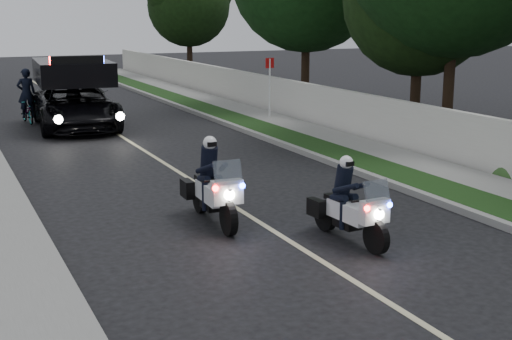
{
  "coord_description": "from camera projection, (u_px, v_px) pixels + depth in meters",
  "views": [
    {
      "loc": [
        -5.71,
        -10.09,
        4.09
      ],
      "look_at": [
        0.07,
        2.39,
        1.0
      ],
      "focal_mm": 49.5,
      "sensor_mm": 36.0,
      "label": 1
    }
  ],
  "objects": [
    {
      "name": "ground",
      "position": [
        310.0,
        254.0,
        12.17
      ],
      "size": [
        120.0,
        120.0,
        0.0
      ],
      "primitive_type": "plane",
      "color": "black",
      "rests_on": "ground"
    },
    {
      "name": "curb_right",
      "position": [
        270.0,
        140.0,
        22.69
      ],
      "size": [
        0.2,
        60.0,
        0.15
      ],
      "primitive_type": "cube",
      "color": "gray",
      "rests_on": "ground"
    },
    {
      "name": "grass_verge",
      "position": [
        290.0,
        138.0,
        22.98
      ],
      "size": [
        1.2,
        60.0,
        0.16
      ],
      "primitive_type": "cube",
      "color": "#193814",
      "rests_on": "ground"
    },
    {
      "name": "sidewalk_right",
      "position": [
        324.0,
        135.0,
        23.51
      ],
      "size": [
        1.4,
        60.0,
        0.16
      ],
      "primitive_type": "cube",
      "color": "gray",
      "rests_on": "ground"
    },
    {
      "name": "property_wall",
      "position": [
        350.0,
        113.0,
        23.78
      ],
      "size": [
        0.22,
        60.0,
        1.5
      ],
      "primitive_type": "cube",
      "color": "beige",
      "rests_on": "ground"
    },
    {
      "name": "curb_left",
      "position": [
        2.0,
        162.0,
        19.33
      ],
      "size": [
        0.2,
        60.0,
        0.15
      ],
      "primitive_type": "cube",
      "color": "gray",
      "rests_on": "ground"
    },
    {
      "name": "lane_marking",
      "position": [
        147.0,
        152.0,
        21.03
      ],
      "size": [
        0.12,
        50.0,
        0.01
      ],
      "primitive_type": "cube",
      "color": "#BFB78C",
      "rests_on": "ground"
    },
    {
      "name": "police_moto_left",
      "position": [
        213.0,
        223.0,
        14.0
      ],
      "size": [
        0.78,
        2.06,
        1.73
      ],
      "primitive_type": null,
      "rotation": [
        0.0,
        0.0,
        -0.04
      ],
      "color": "silver",
      "rests_on": "ground"
    },
    {
      "name": "police_moto_right",
      "position": [
        348.0,
        241.0,
        12.87
      ],
      "size": [
        0.79,
        1.9,
        1.58
      ],
      "primitive_type": null,
      "rotation": [
        0.0,
        0.0,
        0.07
      ],
      "color": "silver",
      "rests_on": "ground"
    },
    {
      "name": "police_suv",
      "position": [
        77.0,
        128.0,
        25.41
      ],
      "size": [
        3.11,
        6.01,
        2.84
      ],
      "primitive_type": "imported",
      "rotation": [
        0.0,
        0.0,
        -0.07
      ],
      "color": "black",
      "rests_on": "ground"
    },
    {
      "name": "bicycle",
      "position": [
        29.0,
        123.0,
        26.62
      ],
      "size": [
        0.72,
        1.7,
        0.87
      ],
      "primitive_type": "imported",
      "rotation": [
        0.0,
        0.0,
        0.08
      ],
      "color": "black",
      "rests_on": "ground"
    },
    {
      "name": "cyclist",
      "position": [
        29.0,
        123.0,
        26.62
      ],
      "size": [
        0.68,
        0.46,
        1.85
      ],
      "primitive_type": "imported",
      "rotation": [
        0.0,
        0.0,
        3.12
      ],
      "color": "black",
      "rests_on": "ground"
    },
    {
      "name": "sign_post",
      "position": [
        269.0,
        121.0,
        27.0
      ],
      "size": [
        0.45,
        0.45,
        2.49
      ],
      "primitive_type": null,
      "rotation": [
        0.0,
        0.0,
        0.18
      ],
      "color": "#B00C23",
      "rests_on": "ground"
    },
    {
      "name": "tree_right_b",
      "position": [
        446.0,
        137.0,
        23.68
      ],
      "size": [
        8.45,
        8.45,
        12.05
      ],
      "primitive_type": null,
      "rotation": [
        0.0,
        0.0,
        -0.19
      ],
      "color": "#143812",
      "rests_on": "ground"
    },
    {
      "name": "tree_right_c",
      "position": [
        413.0,
        130.0,
        24.98
      ],
      "size": [
        5.81,
        5.81,
        8.79
      ],
      "primitive_type": null,
      "rotation": [
        0.0,
        0.0,
        0.11
      ],
      "color": "black",
      "rests_on": "ground"
    },
    {
      "name": "tree_right_d",
      "position": [
        305.0,
        107.0,
        31.22
      ],
      "size": [
        8.5,
        8.5,
        10.96
      ],
      "primitive_type": null,
      "rotation": [
        0.0,
        0.0,
        -0.37
      ],
      "color": "#163E14",
      "rests_on": "ground"
    },
    {
      "name": "tree_right_e",
      "position": [
        190.0,
        76.0,
        45.9
      ],
      "size": [
        5.81,
        5.81,
        8.75
      ],
      "primitive_type": null,
      "rotation": [
        0.0,
        0.0,
        0.11
      ],
      "color": "black",
      "rests_on": "ground"
    }
  ]
}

